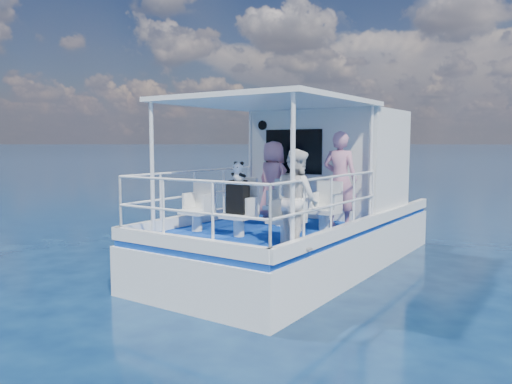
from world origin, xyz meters
TOP-DOWN VIEW (x-y plane):
  - ground at (0.00, 0.00)m, footprint 2000.00×2000.00m
  - hull at (0.00, 1.00)m, footprint 3.00×7.00m
  - deck at (0.00, 1.00)m, footprint 2.90×6.90m
  - cabin at (0.00, 2.30)m, footprint 2.85×2.00m
  - canopy at (0.00, -0.20)m, footprint 3.00×3.20m
  - canopy_posts at (0.00, -0.25)m, footprint 2.77×2.97m
  - railings at (0.00, -0.58)m, footprint 2.84×3.59m
  - seat_port_fwd at (-0.90, 0.20)m, footprint 0.48×0.46m
  - seat_center_fwd at (0.00, 0.20)m, footprint 0.48×0.46m
  - seat_stbd_fwd at (0.90, 0.20)m, footprint 0.48×0.46m
  - seat_port_aft at (-0.90, -1.10)m, footprint 0.48×0.46m
  - seat_center_aft at (0.00, -1.10)m, footprint 0.48×0.46m
  - seat_stbd_aft at (0.90, -1.10)m, footprint 0.48×0.46m
  - passenger_port_fwd at (-0.54, 0.83)m, footprint 0.67×0.55m
  - passenger_stbd_fwd at (0.97, 0.68)m, footprint 0.66×0.46m
  - passenger_stbd_aft at (1.25, -1.39)m, footprint 0.88×0.83m
  - backpack_port at (-0.91, 0.13)m, footprint 0.33×0.18m
  - backpack_center at (0.01, -1.14)m, footprint 0.34×0.19m
  - compact_camera at (-0.91, 0.13)m, footprint 0.10×0.06m
  - panda at (0.02, -1.12)m, footprint 0.21×0.18m

SIDE VIEW (x-z plane):
  - ground at x=0.00m, z-range 0.00..0.00m
  - hull at x=0.00m, z-range -0.80..0.80m
  - deck at x=0.00m, z-range 0.80..0.90m
  - seat_port_fwd at x=-0.90m, z-range 0.90..1.28m
  - seat_center_fwd at x=0.00m, z-range 0.90..1.28m
  - seat_stbd_fwd at x=0.90m, z-range 0.90..1.28m
  - seat_port_aft at x=-0.90m, z-range 0.90..1.28m
  - seat_center_aft at x=0.00m, z-range 0.90..1.28m
  - seat_stbd_aft at x=0.90m, z-range 0.90..1.28m
  - railings at x=0.00m, z-range 0.90..1.90m
  - backpack_port at x=-0.91m, z-range 1.28..1.71m
  - backpack_center at x=0.01m, z-range 1.28..1.79m
  - passenger_stbd_aft at x=1.25m, z-range 0.90..2.34m
  - passenger_port_fwd at x=-0.54m, z-range 0.90..2.46m
  - compact_camera at x=-0.91m, z-range 1.71..1.77m
  - passenger_stbd_fwd at x=0.97m, z-range 0.90..2.64m
  - panda at x=0.02m, z-range 1.79..2.12m
  - cabin at x=0.00m, z-range 0.90..3.10m
  - canopy_posts at x=0.00m, z-range 0.90..3.10m
  - canopy at x=0.00m, z-range 3.10..3.18m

